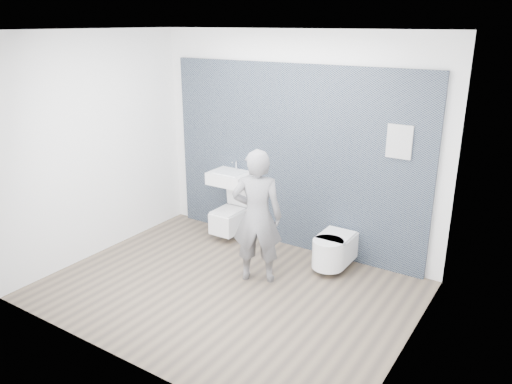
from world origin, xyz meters
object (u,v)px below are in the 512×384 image
Objects in this scene: visitor at (257,217)px; washbasin at (230,178)px; toilet_rounded at (333,250)px; toilet_square at (229,219)px.

washbasin is at bearing -65.14° from visitor.
visitor is (-0.64, -0.70, 0.53)m from toilet_rounded.
washbasin is at bearing 175.48° from toilet_rounded.
toilet_square is at bearing 176.84° from toilet_rounded.
visitor is at bearing -39.17° from toilet_square.
toilet_square is 0.43× the size of visitor.
toilet_rounded is at bearing -4.52° from washbasin.
toilet_square reaches higher than toilet_rounded.
visitor is at bearing -132.58° from toilet_rounded.
toilet_square is 1.34m from visitor.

